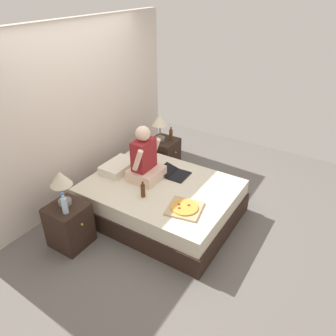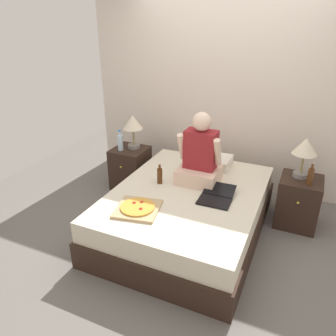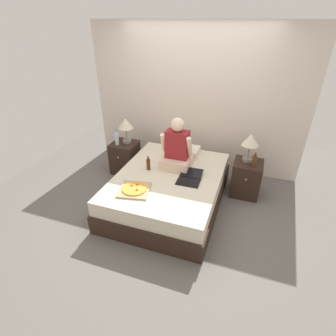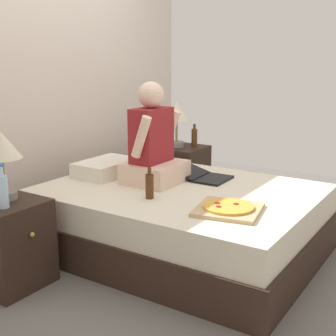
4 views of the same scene
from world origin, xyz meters
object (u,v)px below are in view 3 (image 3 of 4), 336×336
lamp_on_left_nightstand (126,125)px  beer_bottle_on_bed (148,164)px  lamp_on_right_nightstand (251,142)px  beer_bottle (254,161)px  nightstand_right (246,178)px  laptop (189,179)px  nightstand_left (125,157)px  water_bottle (117,139)px  person_seated (177,150)px  pizza_box (134,189)px  bed (169,189)px

lamp_on_left_nightstand → beer_bottle_on_bed: (0.70, -0.65, -0.30)m
lamp_on_right_nightstand → beer_bottle: (0.10, -0.15, -0.23)m
nightstand_right → laptop: (-0.76, -0.69, 0.24)m
nightstand_left → lamp_on_right_nightstand: 2.22m
beer_bottle_on_bed → water_bottle: bearing=147.8°
beer_bottle → person_seated: person_seated is taller
water_bottle → laptop: size_ratio=0.65×
person_seated → pizza_box: size_ratio=1.66×
bed → beer_bottle_on_bed: bearing=172.9°
nightstand_left → pizza_box: bearing=-56.6°
bed → beer_bottle: beer_bottle is taller
nightstand_left → lamp_on_right_nightstand: size_ratio=1.27×
bed → lamp_on_right_nightstand: (1.05, 0.70, 0.65)m
lamp_on_right_nightstand → beer_bottle: 0.29m
lamp_on_right_nightstand → nightstand_right: bearing=-59.1°
nightstand_left → beer_bottle_on_bed: beer_bottle_on_bed is taller
nightstand_right → beer_bottle_on_bed: size_ratio=2.59×
lamp_on_left_nightstand → beer_bottle: 2.21m
pizza_box → nightstand_left: bearing=123.4°
nightstand_right → person_seated: size_ratio=0.73×
water_bottle → laptop: bearing=-21.9°
bed → lamp_on_right_nightstand: lamp_on_right_nightstand is taller
bed → nightstand_right: size_ratio=3.53×
lamp_on_left_nightstand → beer_bottle: (2.19, -0.15, -0.23)m
nightstand_right → beer_bottle_on_bed: bearing=-157.0°
bed → beer_bottle: size_ratio=8.76×
bed → lamp_on_left_nightstand: bearing=146.2°
lamp_on_right_nightstand → person_seated: 1.11m
lamp_on_right_nightstand → person_seated: (-1.02, -0.42, -0.11)m
nightstand_left → pizza_box: nightstand_left is taller
laptop → beer_bottle: bearing=35.3°
lamp_on_right_nightstand → water_bottle: bearing=-176.4°
lamp_on_left_nightstand → person_seated: bearing=-21.6°
bed → nightstand_left: bearing=149.1°
person_seated → pizza_box: person_seated is taller
bed → person_seated: person_seated is taller
nightstand_left → nightstand_right: 2.16m
nightstand_right → beer_bottle_on_bed: beer_bottle_on_bed is taller
bed → pizza_box: size_ratio=4.28×
lamp_on_right_nightstand → laptop: lamp_on_right_nightstand is taller
nightstand_left → water_bottle: 0.41m
person_seated → pizza_box: bearing=-112.0°
lamp_on_left_nightstand → laptop: lamp_on_left_nightstand is taller
beer_bottle → lamp_on_right_nightstand: bearing=123.7°
lamp_on_right_nightstand → beer_bottle_on_bed: bearing=-154.9°
nightstand_left → beer_bottle_on_bed: bearing=-39.4°
pizza_box → beer_bottle_on_bed: (-0.05, 0.58, 0.07)m
pizza_box → water_bottle: bearing=128.2°
pizza_box → beer_bottle_on_bed: size_ratio=2.14×
person_seated → beer_bottle_on_bed: 0.48m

